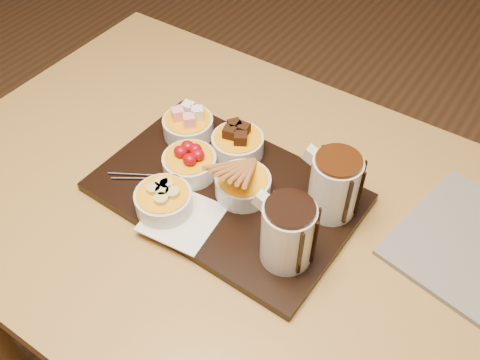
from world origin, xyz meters
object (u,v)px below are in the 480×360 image
Objects in this scene: pitcher_dark_chocolate at (288,234)px; serving_board at (226,192)px; bowl_strawberries at (190,165)px; pitcher_milk_chocolate at (334,186)px; dining_table at (238,234)px.

serving_board is at bearing 160.02° from pitcher_dark_chocolate.
pitcher_milk_chocolate reaches higher than bowl_strawberries.
serving_board is 0.08m from bowl_strawberries.
serving_board is 0.19m from pitcher_dark_chocolate.
dining_table is at bearing 1.22° from serving_board.
pitcher_milk_chocolate is (0.26, 0.07, 0.04)m from bowl_strawberries.
serving_board is 3.99× the size of pitcher_milk_chocolate.
dining_table is 0.24m from pitcher_milk_chocolate.
dining_table is at bearing 1.24° from bowl_strawberries.
pitcher_dark_chocolate is (0.14, -0.06, 0.17)m from dining_table.
dining_table is at bearing -155.18° from pitcher_milk_chocolate.
dining_table is 12.00× the size of bowl_strawberries.
serving_board is 3.99× the size of pitcher_dark_chocolate.
serving_board is 4.60× the size of bowl_strawberries.
bowl_strawberries is at bearing -163.61° from pitcher_milk_chocolate.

